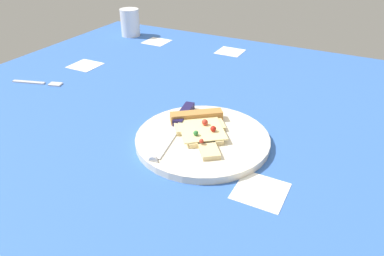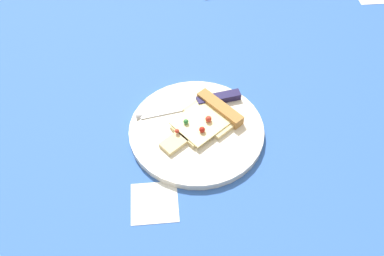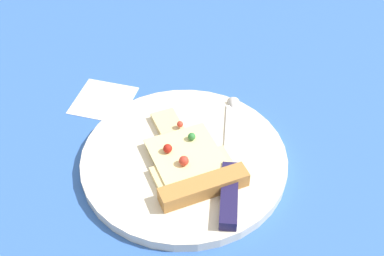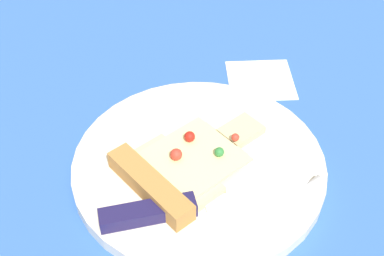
% 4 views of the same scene
% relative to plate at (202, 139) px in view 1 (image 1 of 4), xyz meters
% --- Properties ---
extents(ground_plane, '(1.54, 1.54, 0.03)m').
position_rel_plate_xyz_m(ground_plane, '(-0.02, 0.03, -0.02)').
color(ground_plane, '#3360B7').
rests_on(ground_plane, ground).
extents(plate, '(0.29, 0.29, 0.02)m').
position_rel_plate_xyz_m(plate, '(0.00, 0.00, 0.00)').
color(plate, silver).
rests_on(plate, ground_plane).
extents(pizza_slice, '(0.19, 0.17, 0.03)m').
position_rel_plate_xyz_m(pizza_slice, '(0.02, 0.02, 0.02)').
color(pizza_slice, beige).
rests_on(pizza_slice, plate).
extents(knife, '(0.24, 0.06, 0.02)m').
position_rel_plate_xyz_m(knife, '(0.01, 0.07, 0.01)').
color(knife, silver).
rests_on(knife, plate).
extents(drinking_glass, '(0.08, 0.08, 0.11)m').
position_rel_plate_xyz_m(drinking_glass, '(0.59, 0.61, 0.04)').
color(drinking_glass, white).
rests_on(drinking_glass, ground_plane).
extents(fork, '(0.06, 0.15, 0.01)m').
position_rel_plate_xyz_m(fork, '(0.06, 0.56, -0.00)').
color(fork, silver).
rests_on(fork, ground_plane).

